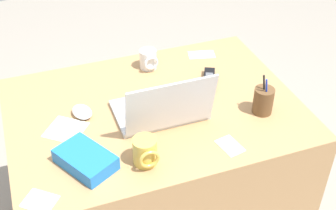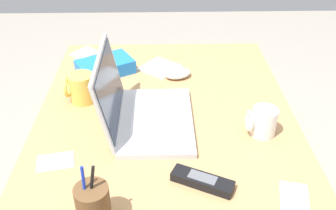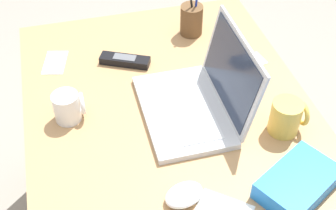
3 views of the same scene
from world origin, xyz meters
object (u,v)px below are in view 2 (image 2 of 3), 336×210
snack_bag (105,67)px  laptop (141,110)px  cordless_phone (202,181)px  pen_holder (93,206)px  coffee_mug_white (263,122)px  coffee_mug_tall (81,88)px  computer_mouse (177,73)px

snack_bag → laptop: bearing=-155.4°
cordless_phone → pen_holder: pen_holder is taller
coffee_mug_white → pen_holder: size_ratio=0.52×
coffee_mug_tall → snack_bag: bearing=-16.4°
computer_mouse → snack_bag: (0.04, 0.27, 0.01)m
coffee_mug_tall → snack_bag: 0.20m
laptop → coffee_mug_white: 0.36m
pen_holder → snack_bag: size_ratio=0.83×
coffee_mug_white → snack_bag: size_ratio=0.43×
laptop → coffee_mug_tall: (0.13, 0.20, 0.00)m
coffee_mug_tall → snack_bag: (0.19, -0.06, -0.02)m
coffee_mug_white → snack_bag: 0.63m
coffee_mug_tall → cordless_phone: (-0.39, -0.36, -0.04)m
cordless_phone → laptop: bearing=31.4°
laptop → cordless_phone: 0.31m
laptop → cordless_phone: bearing=-148.6°
computer_mouse → coffee_mug_tall: coffee_mug_tall is taller
coffee_mug_white → computer_mouse: bearing=34.3°
coffee_mug_tall → pen_holder: size_ratio=0.60×
laptop → cordless_phone: laptop is taller
coffee_mug_white → snack_bag: coffee_mug_white is taller
coffee_mug_tall → computer_mouse: bearing=-65.5°
coffee_mug_tall → snack_bag: coffee_mug_tall is taller
cordless_phone → snack_bag: size_ratio=0.82×
computer_mouse → coffee_mug_white: (-0.34, -0.23, 0.03)m
pen_holder → cordless_phone: bearing=-66.6°
laptop → computer_mouse: size_ratio=3.48×
coffee_mug_tall → snack_bag: size_ratio=0.49×
coffee_mug_tall → laptop: bearing=-122.9°
cordless_phone → pen_holder: bearing=113.4°
coffee_mug_tall → pen_holder: pen_holder is taller
coffee_mug_tall → pen_holder: 0.51m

